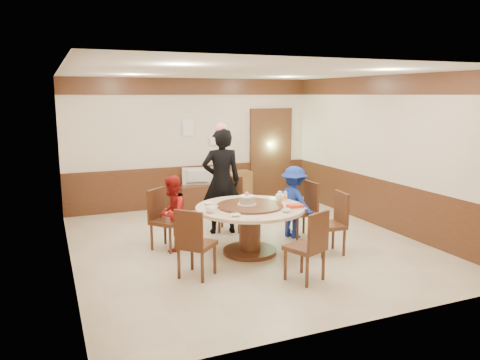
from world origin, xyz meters
name	(u,v)px	position (x,y,z in m)	size (l,w,h in m)	color
room	(247,180)	(0.01, 0.01, 1.08)	(6.00, 6.04, 2.84)	beige
banquet_table	(250,220)	(-0.13, -0.43, 0.53)	(1.68, 1.68, 0.78)	#492716
chair_0	(302,220)	(1.04, -0.02, 0.30)	(0.47, 0.46, 0.97)	#492716
chair_1	(231,214)	(0.06, 0.87, 0.30)	(0.60, 0.60, 0.97)	#492716
chair_2	(166,230)	(-1.28, 0.29, 0.30)	(0.62, 0.62, 0.97)	#492716
chair_3	(196,255)	(-1.20, -1.04, 0.30)	(0.62, 0.62, 0.97)	#492716
chair_4	(306,259)	(0.12, -1.73, 0.30)	(0.57, 0.58, 0.97)	#492716
chair_5	(330,234)	(1.02, -0.92, 0.30)	(0.49, 0.48, 0.97)	#492716
person_standing	(221,181)	(-0.14, 0.79, 0.94)	(0.69, 0.45, 1.88)	black
person_red	(172,213)	(-1.20, 0.19, 0.60)	(0.58, 0.46, 1.20)	#A41815
person_blue	(294,202)	(0.92, 0.05, 0.62)	(0.81, 0.46, 1.25)	#18319A
birthday_cake	(247,200)	(-0.16, -0.39, 0.85)	(0.30, 0.30, 0.20)	white
teapot_left	(210,209)	(-0.82, -0.56, 0.81)	(0.17, 0.15, 0.13)	white
teapot_right	(280,196)	(0.51, -0.20, 0.81)	(0.17, 0.15, 0.13)	white
bowl_0	(208,203)	(-0.68, -0.06, 0.77)	(0.15, 0.15, 0.04)	white
bowl_1	(286,211)	(0.23, -0.95, 0.77)	(0.14, 0.14, 0.04)	white
bowl_2	(235,215)	(-0.56, -0.89, 0.77)	(0.14, 0.14, 0.03)	white
bowl_3	(294,204)	(0.55, -0.60, 0.77)	(0.15, 0.15, 0.05)	white
saucer_near	(252,218)	(-0.38, -1.08, 0.76)	(0.18, 0.18, 0.01)	white
saucer_far	(262,197)	(0.32, 0.07, 0.76)	(0.18, 0.18, 0.01)	white
shrimp_platter	(295,207)	(0.45, -0.81, 0.78)	(0.30, 0.20, 0.06)	white
bottle_0	(280,200)	(0.35, -0.51, 0.83)	(0.06, 0.06, 0.16)	silver
bottle_1	(285,197)	(0.53, -0.35, 0.83)	(0.06, 0.06, 0.16)	silver
tv_stand	(198,196)	(0.04, 2.75, 0.25)	(0.85, 0.45, 0.50)	#492716
television	(198,177)	(0.04, 2.75, 0.69)	(0.67, 0.09, 0.39)	gray
side_cabinet	(233,188)	(0.87, 2.78, 0.38)	(0.80, 0.40, 0.75)	brown
thermos	(231,163)	(0.83, 2.78, 0.94)	(0.15, 0.15, 0.38)	silver
notice_left	(188,128)	(-0.10, 2.96, 1.75)	(0.25, 0.00, 0.35)	white
notice_right	(217,140)	(0.55, 2.96, 1.45)	(0.30, 0.00, 0.22)	white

